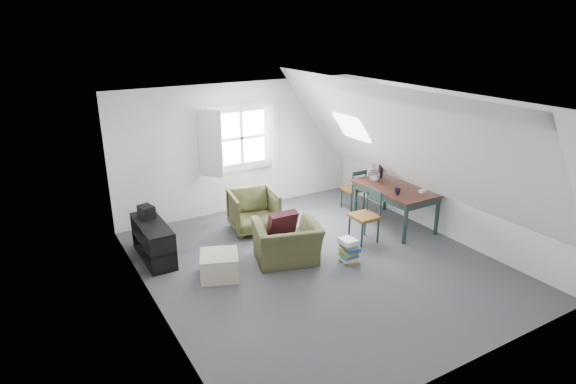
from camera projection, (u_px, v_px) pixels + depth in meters
floor at (318, 264)px, 7.50m from camera, size 5.50×5.50×0.00m
ceiling at (322, 103)px, 6.65m from camera, size 5.50×5.50×0.00m
wall_back at (241, 148)px, 9.30m from camera, size 5.00×0.00×5.00m
wall_front at (473, 266)px, 4.84m from camera, size 5.00×0.00×5.00m
wall_left at (151, 222)px, 5.88m from camera, size 0.00×5.50×5.50m
wall_right at (441, 164)px, 8.26m from camera, size 0.00×5.50×5.50m
slope_left at (221, 170)px, 6.16m from camera, size 3.19×5.50×4.48m
slope_right at (402, 141)px, 7.63m from camera, size 3.19×5.50×4.48m
dormer_window at (242, 138)px, 9.17m from camera, size 1.71×0.35×1.30m
skylight at (352, 128)px, 8.70m from camera, size 0.35×0.75×0.47m
armchair_near at (287, 260)px, 7.60m from camera, size 1.19×1.10×0.64m
armchair_far at (254, 230)px, 8.69m from camera, size 0.92×0.94×0.74m
throw_pillow at (282, 225)px, 7.54m from camera, size 0.47×0.28×0.48m
ottoman at (219, 265)px, 7.07m from camera, size 0.71×0.71×0.37m
dining_table at (396, 192)px, 8.67m from camera, size 0.90×1.51×0.75m
demijohn at (374, 175)px, 8.89m from camera, size 0.22×0.22×0.31m
vase_twigs at (381, 170)px, 9.08m from camera, size 0.08×0.09×0.66m
cup at (397, 194)px, 8.28m from camera, size 0.12×0.12×0.10m
paper_box at (423, 191)px, 8.36m from camera, size 0.14×0.10×0.04m
dining_chair_far at (354, 188)px, 9.52m from camera, size 0.39×0.39×0.84m
dining_chair_near at (366, 215)px, 8.13m from camera, size 0.43×0.43×0.91m
media_shelf at (154, 243)px, 7.56m from camera, size 0.39×1.18×0.61m
electronics_box at (146, 212)px, 7.65m from camera, size 0.25×0.31×0.22m
magazine_stack at (349, 250)px, 7.50m from camera, size 0.28×0.34×0.38m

